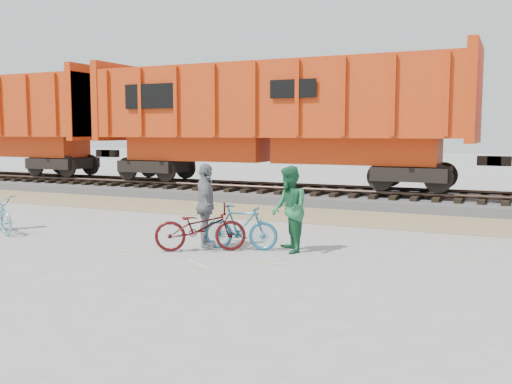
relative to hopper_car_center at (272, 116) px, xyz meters
The scene contains 9 objects.
ground 9.70m from the hopper_car_center, 77.28° to the right, with size 120.00×120.00×0.00m, color #9E9E99.
gravel_strip 5.03m from the hopper_car_center, 59.86° to the right, with size 120.00×3.00×0.02m, color #9B8C60.
ballast_bed 3.51m from the hopper_car_center, ahead, with size 120.00×4.00×0.30m, color slate.
track 3.25m from the hopper_car_center, ahead, with size 120.00×2.60×0.24m.
hopper_car_center is the anchor object (origin of this frame).
bicycle_teal 9.54m from the hopper_car_center, 70.97° to the right, with size 0.44×1.56×0.94m, color #1F617B.
bicycle_maroon 9.79m from the hopper_car_center, 75.84° to the right, with size 0.65×1.86×0.98m, color #450D0E.
person_man 9.62m from the hopper_car_center, 64.79° to the right, with size 0.86×0.67×1.76m, color #20663B.
person_woman 9.29m from the hopper_car_center, 75.84° to the right, with size 1.04×0.43×1.78m, color gray.
Camera 1 is at (6.12, -10.16, 2.43)m, focal length 40.00 mm.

